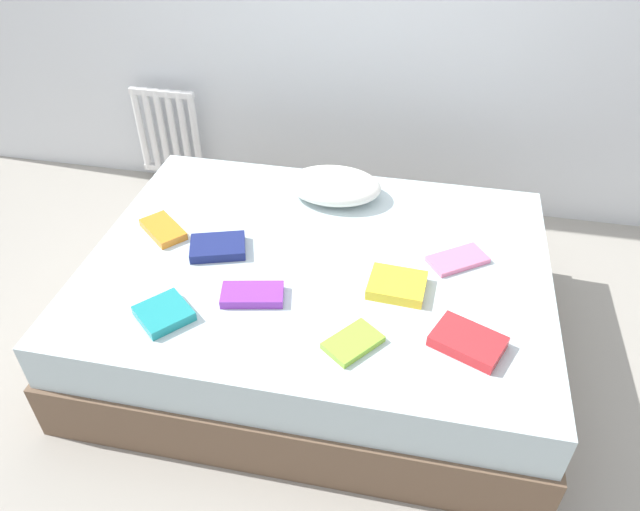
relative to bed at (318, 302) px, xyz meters
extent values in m
plane|color=#9E998E|center=(0.00, 0.00, -0.25)|extent=(8.00, 8.00, 0.00)
cube|color=brown|center=(0.00, 0.00, -0.11)|extent=(2.00, 1.50, 0.28)
cube|color=silver|center=(0.00, 0.00, 0.14)|extent=(1.96, 1.46, 0.22)
cylinder|color=white|center=(-1.39, 1.20, 0.13)|extent=(0.04, 0.04, 0.56)
cylinder|color=white|center=(-1.32, 1.20, 0.13)|extent=(0.04, 0.04, 0.56)
cylinder|color=white|center=(-1.25, 1.20, 0.13)|extent=(0.04, 0.04, 0.56)
cylinder|color=white|center=(-1.18, 1.20, 0.13)|extent=(0.04, 0.04, 0.56)
cylinder|color=white|center=(-1.10, 1.20, 0.13)|extent=(0.04, 0.04, 0.56)
cylinder|color=white|center=(-1.03, 1.20, 0.13)|extent=(0.04, 0.04, 0.56)
cube|color=white|center=(-1.21, 1.20, 0.39)|extent=(0.41, 0.04, 0.04)
cube|color=white|center=(-1.21, 1.20, -0.13)|extent=(0.41, 0.04, 0.04)
ellipsoid|color=white|center=(-0.02, 0.50, 0.32)|extent=(0.46, 0.32, 0.13)
cube|color=navy|center=(-0.44, -0.03, 0.27)|extent=(0.28, 0.23, 0.04)
cube|color=red|center=(0.64, -0.38, 0.28)|extent=(0.30, 0.25, 0.05)
cube|color=#8CC638|center=(0.23, -0.46, 0.27)|extent=(0.23, 0.24, 0.03)
cube|color=yellow|center=(0.35, -0.13, 0.28)|extent=(0.24, 0.20, 0.05)
cube|color=purple|center=(-0.20, -0.29, 0.27)|extent=(0.27, 0.18, 0.04)
cube|color=teal|center=(-0.50, -0.46, 0.27)|extent=(0.26, 0.26, 0.04)
cube|color=orange|center=(-0.73, 0.05, 0.27)|extent=(0.26, 0.25, 0.03)
cube|color=pink|center=(0.59, 0.10, 0.26)|extent=(0.28, 0.25, 0.02)
camera|label=1|loc=(0.41, -1.95, 1.86)|focal=33.40mm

